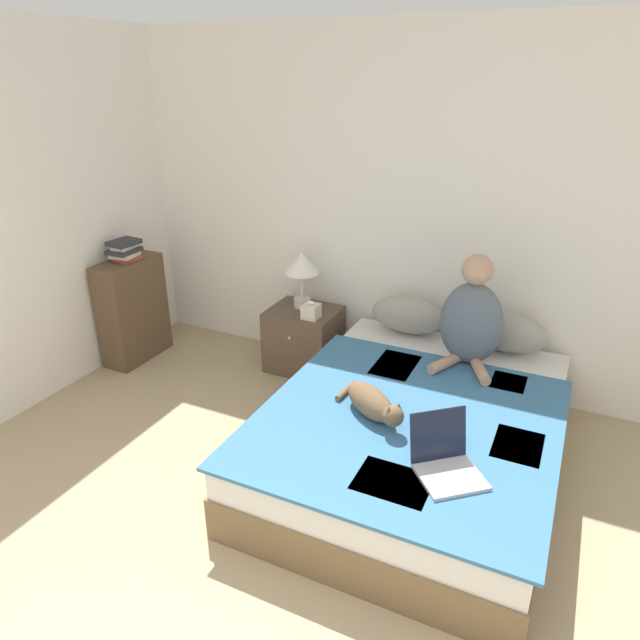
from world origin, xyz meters
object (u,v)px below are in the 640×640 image
nightstand (304,339)px  person_sitting (471,319)px  book_stack_top (125,250)px  bed (415,434)px  pillow_near (408,315)px  pillow_far (507,332)px  tissue_box (311,311)px  table_lamp (302,267)px  laptop_open (446,462)px  cat_tabby (373,403)px  bookshelf (133,310)px

nightstand → person_sitting: bearing=-9.2°
book_stack_top → person_sitting: bearing=4.6°
bed → pillow_near: 1.04m
pillow_far → tissue_box: pillow_far is taller
book_stack_top → table_lamp: bearing=20.2°
pillow_far → laptop_open: same height
nightstand → book_stack_top: (-1.34, -0.43, 0.68)m
cat_tabby → tissue_box: 1.29m
table_lamp → book_stack_top: (-1.30, -0.48, 0.10)m
cat_tabby → tissue_box: size_ratio=3.35×
pillow_near → person_sitting: bearing=-30.4°
cat_tabby → laptop_open: 0.57m
cat_tabby → nightstand: cat_tabby is taller
person_sitting → cat_tabby: person_sitting is taller
cat_tabby → table_lamp: size_ratio=1.05×
tissue_box → book_stack_top: book_stack_top is taller
bed → person_sitting: (0.15, 0.62, 0.54)m
cat_tabby → laptop_open: bearing=3.7°
cat_tabby → table_lamp: table_lamp is taller
cat_tabby → nightstand: (-0.98, 1.08, -0.28)m
nightstand → tissue_box: (0.12, -0.12, 0.31)m
person_sitting → nightstand: (-1.32, 0.21, -0.51)m
tissue_box → bookshelf: bearing=-167.9°
bed → pillow_near: size_ratio=3.84×
person_sitting → nightstand: person_sitting is taller
bed → bookshelf: 2.56m
bed → pillow_far: size_ratio=3.84×
table_lamp → book_stack_top: bearing=-159.8°
person_sitting → book_stack_top: bearing=-175.4°
pillow_far → laptop_open: 1.46m
pillow_far → table_lamp: 1.58m
laptop_open → bookshelf: (-2.81, 0.95, -0.08)m
pillow_near → cat_tabby: size_ratio=1.17×
cat_tabby → nightstand: 1.49m
nightstand → pillow_far: bearing=3.0°
nightstand → tissue_box: tissue_box is taller
bookshelf → book_stack_top: 0.51m
pillow_near → bookshelf: bearing=-166.7°
table_lamp → bookshelf: (-1.31, -0.48, -0.41)m
bed → cat_tabby: size_ratio=4.51×
tissue_box → bookshelf: bookshelf is taller
nightstand → tissue_box: bearing=-42.8°
bookshelf → pillow_near: bearing=13.3°
person_sitting → nightstand: size_ratio=1.40×
bed → table_lamp: (-1.21, 0.88, 0.61)m
table_lamp → book_stack_top: size_ratio=1.82×
nightstand → bookshelf: bookshelf is taller
person_sitting → bed: bearing=-103.6°
book_stack_top → laptop_open: bearing=-18.7°
bed → pillow_far: pillow_far is taller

